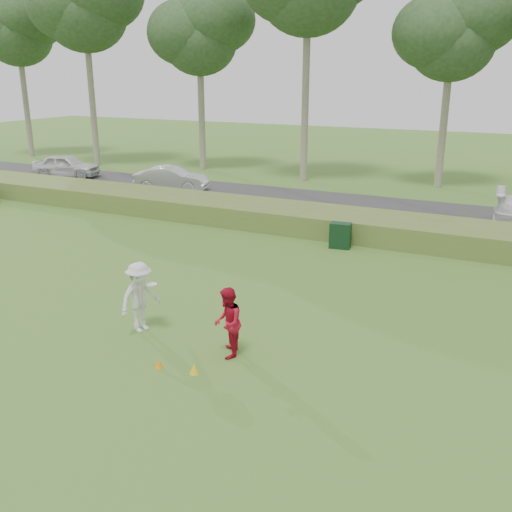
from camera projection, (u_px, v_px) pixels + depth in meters
The scene contains 14 objects.
ground at pixel (184, 352), 13.91m from camera, with size 120.00×120.00×0.00m, color #3B6923.
reed_strip at pixel (340, 223), 24.03m from camera, with size 80.00×3.00×0.90m, color #4E6729.
park_road at pixel (371, 209), 28.43m from camera, with size 80.00×6.00×0.06m, color #2D2D2D.
tree_0 at pixel (17, 29), 43.61m from camera, with size 6.76×6.76×13.00m.
tree_1 at pixel (84, 6), 38.79m from camera, with size 7.54×7.54×14.50m.
tree_2 at pixel (199, 33), 37.54m from camera, with size 6.50×6.50×12.00m.
tree_4 at pixel (453, 33), 31.37m from camera, with size 6.24×6.24×11.50m.
player_white at pixel (140, 297), 14.79m from camera, with size 1.02×1.35×1.88m.
player_red at pixel (228, 323), 13.47m from camera, with size 0.84×0.65×1.72m, color #B00F27.
cone_orange at pixel (159, 364), 13.12m from camera, with size 0.18×0.18×0.20m, color orange.
cone_yellow at pixel (194, 369), 12.87m from camera, with size 0.22×0.22×0.24m, color yellow.
utility_cabinet at pixel (340, 236), 22.02m from camera, with size 0.79×0.50×0.99m, color black.
car_left at pixel (66, 166), 36.69m from camera, with size 1.70×4.22×1.44m, color silver.
car_mid at pixel (171, 179), 32.46m from camera, with size 1.45×4.15×1.37m, color silver.
Camera 1 is at (7.11, -10.46, 6.49)m, focal length 40.00 mm.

